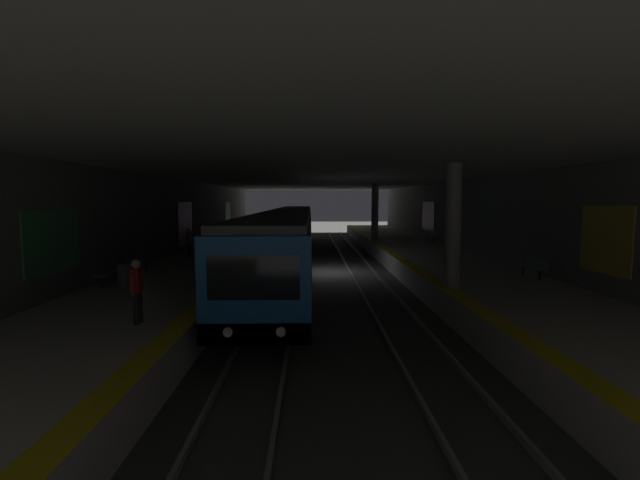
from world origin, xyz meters
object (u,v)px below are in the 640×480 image
object	(u,v)px
bench_left_mid	(432,235)
person_walking_mid	(189,242)
bench_right_near	(109,271)
bench_left_near	(533,265)
metro_train	(290,234)
pillar_far	(375,212)
pillar_near	(453,227)
bench_right_mid	(138,261)
suitcase_rolling	(228,252)
trash_bin	(124,276)
bench_right_far	(186,244)
person_waiting_near	(137,289)

from	to	relation	value
bench_left_mid	person_walking_mid	world-z (taller)	person_walking_mid
bench_right_near	bench_left_near	bearing A→B (deg)	-85.86
metro_train	pillar_far	bearing A→B (deg)	-51.11
pillar_near	bench_right_near	world-z (taller)	pillar_near
pillar_near	bench_left_mid	size ratio (longest dim) A/B	2.68
bench_right_mid	suitcase_rolling	size ratio (longest dim) A/B	1.96
pillar_near	bench_left_near	size ratio (longest dim) A/B	2.68
bench_right_mid	suitcase_rolling	distance (m)	6.14
metro_train	bench_right_near	xyz separation A→B (m)	(-12.46, 6.33, -0.45)
bench_left_mid	bench_right_mid	distance (m)	21.74
bench_right_mid	trash_bin	size ratio (longest dim) A/B	2.00
metro_train	bench_left_mid	bearing A→B (deg)	-71.00
pillar_far	bench_left_near	bearing A→B (deg)	-165.78
pillar_near	bench_right_far	xyz separation A→B (m)	(10.89, 12.88, -1.75)
bench_left_near	person_walking_mid	distance (m)	17.29
suitcase_rolling	bench_right_far	bearing A→B (deg)	57.39
bench_left_mid	person_waiting_near	size ratio (longest dim) A/B	1.01
bench_right_far	trash_bin	distance (m)	10.38
bench_right_far	pillar_far	bearing A→B (deg)	-58.87
bench_left_near	suitcase_rolling	world-z (taller)	suitcase_rolling
trash_bin	bench_right_far	bearing A→B (deg)	4.06
suitcase_rolling	trash_bin	xyz separation A→B (m)	(-8.47, 2.21, 0.14)
bench_right_mid	suitcase_rolling	bearing A→B (deg)	-28.71
person_walking_mid	bench_right_near	bearing A→B (deg)	172.91
bench_left_mid	trash_bin	world-z (taller)	bench_left_mid
person_walking_mid	trash_bin	distance (m)	7.80
bench_right_near	person_waiting_near	distance (m)	6.07
bench_left_near	person_waiting_near	size ratio (longest dim) A/B	1.01
pillar_near	bench_right_far	bearing A→B (deg)	49.79
bench_right_far	suitcase_rolling	world-z (taller)	suitcase_rolling
bench_left_near	suitcase_rolling	size ratio (longest dim) A/B	1.96
pillar_near	bench_right_far	distance (m)	16.96
trash_bin	bench_left_near	bearing A→B (deg)	-84.32
bench_right_far	person_waiting_near	xyz separation A→B (m)	(-15.11, -3.19, 0.40)
bench_left_mid	suitcase_rolling	size ratio (longest dim) A/B	1.96
bench_right_far	person_waiting_near	size ratio (longest dim) A/B	1.01
pillar_near	person_walking_mid	distance (m)	14.64
bench_left_near	bench_right_near	world-z (taller)	same
bench_left_mid	trash_bin	bearing A→B (deg)	135.38
pillar_near	bench_left_mid	xyz separation A→B (m)	(17.09, -4.18, -1.75)
person_waiting_near	suitcase_rolling	size ratio (longest dim) A/B	1.95
pillar_near	metro_train	distance (m)	14.96
person_waiting_near	suitcase_rolling	bearing A→B (deg)	1.04
trash_bin	pillar_far	bearing A→B (deg)	-33.82
suitcase_rolling	person_walking_mid	bearing A→B (deg)	108.74
pillar_near	person_walking_mid	bearing A→B (deg)	55.20
pillar_far	trash_bin	size ratio (longest dim) A/B	5.35
pillar_far	bench_right_near	size ratio (longest dim) A/B	2.68
metro_train	bench_right_mid	distance (m)	11.65
person_walking_mid	bench_right_mid	bearing A→B (deg)	168.93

